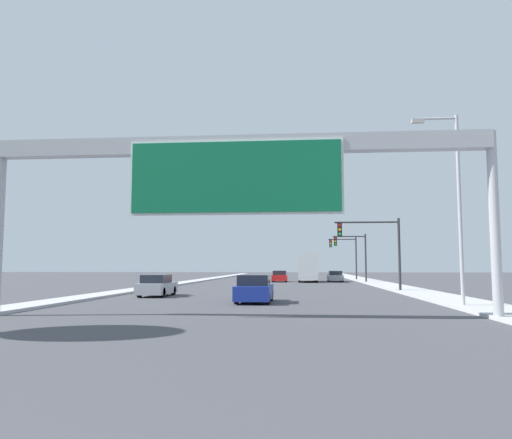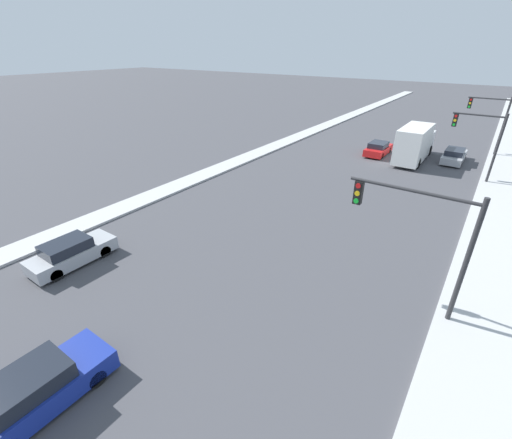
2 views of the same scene
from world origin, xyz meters
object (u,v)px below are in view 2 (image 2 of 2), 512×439
at_px(car_far_left, 378,149).
at_px(traffic_light_near_intersection, 425,229).
at_px(truck_box_primary, 415,143).
at_px(traffic_light_far_intersection, 492,116).
at_px(car_far_right, 454,156).
at_px(car_mid_right, 71,253).
at_px(car_far_center, 37,389).
at_px(traffic_light_mid_block, 482,136).

xyz_separation_m(car_far_left, traffic_light_near_intersection, (8.55, -23.05, 3.27)).
xyz_separation_m(truck_box_primary, traffic_light_far_intersection, (5.52, 6.99, 2.20)).
distance_m(car_far_left, traffic_light_near_intersection, 24.80).
relative_size(car_far_left, truck_box_primary, 0.53).
relative_size(car_far_right, truck_box_primary, 0.58).
bearing_deg(car_far_right, traffic_light_far_intersection, 68.14).
distance_m(car_mid_right, car_far_right, 34.73).
distance_m(car_far_center, traffic_light_mid_block, 33.24).
relative_size(truck_box_primary, traffic_light_far_intersection, 1.37).
xyz_separation_m(truck_box_primary, traffic_light_near_intersection, (5.05, -23.01, 2.15)).
height_order(car_mid_right, truck_box_primary, truck_box_primary).
distance_m(truck_box_primary, traffic_light_near_intersection, 23.65).
xyz_separation_m(car_far_left, truck_box_primary, (3.50, -0.04, 1.12)).
height_order(car_far_center, car_far_right, car_far_center).
bearing_deg(traffic_light_mid_block, car_far_center, -105.76).
distance_m(car_far_center, traffic_light_far_intersection, 42.93).
relative_size(car_mid_right, traffic_light_mid_block, 0.76).
relative_size(car_far_center, traffic_light_near_intersection, 0.79).
relative_size(traffic_light_near_intersection, traffic_light_mid_block, 0.99).
height_order(car_mid_right, traffic_light_far_intersection, traffic_light_far_intersection).
xyz_separation_m(car_mid_right, traffic_light_far_intersection, (16.02, 36.83, 3.31)).
relative_size(car_far_center, car_far_right, 0.95).
bearing_deg(truck_box_primary, car_far_center, -95.73).
distance_m(car_far_left, traffic_light_mid_block, 10.02).
height_order(car_far_left, truck_box_primary, truck_box_primary).
bearing_deg(truck_box_primary, car_far_left, 179.27).
bearing_deg(traffic_light_far_intersection, traffic_light_near_intersection, -90.90).
bearing_deg(car_far_center, traffic_light_mid_block, 74.24).
height_order(car_far_left, car_mid_right, car_mid_right).
bearing_deg(traffic_light_near_intersection, car_mid_right, -156.31).
bearing_deg(car_far_center, traffic_light_near_intersection, 54.17).
distance_m(car_far_center, truck_box_primary, 35.05).
relative_size(car_far_center, car_far_left, 1.04).
height_order(car_far_left, traffic_light_near_intersection, traffic_light_near_intersection).
distance_m(traffic_light_near_intersection, traffic_light_mid_block, 20.00).
relative_size(truck_box_primary, traffic_light_mid_block, 1.42).
height_order(car_mid_right, traffic_light_near_intersection, traffic_light_near_intersection).
xyz_separation_m(car_far_left, traffic_light_far_intersection, (9.02, 6.95, 3.32)).
distance_m(car_far_center, car_far_left, 34.90).
xyz_separation_m(car_far_left, car_mid_right, (-7.00, -29.88, 0.01)).
xyz_separation_m(car_far_right, truck_box_primary, (-3.50, -1.95, 1.14)).
relative_size(car_mid_right, truck_box_primary, 0.54).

